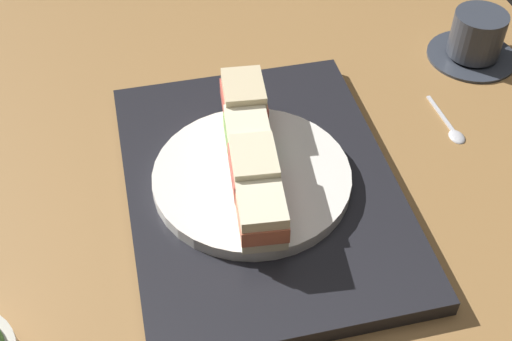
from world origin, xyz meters
TOP-DOWN VIEW (x-y plane):
  - ground_plane at (0.00, 0.00)cm, footprint 140.00×100.00cm
  - serving_tray at (0.18, -0.39)cm, footprint 42.36×31.57cm
  - sandwich_plate at (-0.49, -1.11)cm, footprint 23.41×23.41cm
  - sandwich_nearmost at (-9.37, -0.26)cm, footprint 7.59×5.95cm
  - sandwich_inner_near at (-3.45, -0.82)cm, footprint 7.59×5.78cm
  - sandwich_inner_far at (2.46, -1.39)cm, footprint 7.61×5.84cm
  - sandwich_farmost at (8.38, -1.96)cm, footprint 7.40×5.68cm
  - coffee_cup at (-20.00, 37.29)cm, footprint 13.19×13.19cm
  - teaspoon at (-5.31, 27.41)cm, footprint 10.05×2.13cm

SIDE VIEW (x-z plane):
  - ground_plane at x=0.00cm, z-range -3.00..0.00cm
  - teaspoon at x=-5.31cm, z-range -0.05..0.75cm
  - serving_tray at x=0.18cm, z-range 0.00..2.17cm
  - sandwich_plate at x=-0.49cm, z-range 2.17..3.80cm
  - coffee_cup at x=-20.00cm, z-range -0.41..6.95cm
  - sandwich_farmost at x=8.38cm, z-range 3.80..8.66cm
  - sandwich_inner_near at x=-3.45cm, z-range 3.80..8.82cm
  - sandwich_inner_far at x=2.46cm, z-range 3.80..9.44cm
  - sandwich_nearmost at x=-9.37cm, z-range 3.80..9.72cm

